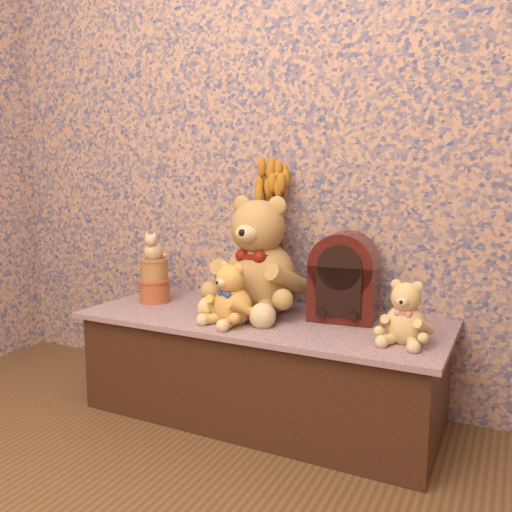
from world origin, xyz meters
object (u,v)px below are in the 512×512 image
Objects in this scene: teddy_medium at (233,291)px; biscuit_tin_lower at (155,291)px; teddy_small at (406,309)px; ceramic_vase at (272,280)px; cat_figurine at (153,245)px; teddy_large at (261,250)px; cathedral_radio at (344,276)px.

biscuit_tin_lower is (-0.45, 0.14, -0.07)m from teddy_medium.
ceramic_vase is at bearing 160.48° from teddy_small.
cat_figurine is (-1.06, 0.09, 0.13)m from teddy_small.
teddy_small is (0.61, 0.05, -0.01)m from teddy_medium.
teddy_small is at bearing 23.35° from teddy_medium.
teddy_medium is 1.87× the size of biscuit_tin_lower.
teddy_large is at bearing 8.21° from biscuit_tin_lower.
teddy_large is at bearing 169.61° from teddy_small.
teddy_small is at bearing -39.35° from cathedral_radio.
cathedral_radio is (0.34, 0.23, 0.04)m from teddy_medium.
teddy_large is at bearing 105.27° from teddy_medium.
teddy_small is 1.07m from biscuit_tin_lower.
ceramic_vase is (-0.33, 0.08, -0.06)m from cathedral_radio.
biscuit_tin_lower is 0.20m from cat_figurine.
teddy_large is 0.47m from cat_figurine.
biscuit_tin_lower is at bearing -170.72° from teddy_large.
cat_figurine is (-0.45, 0.14, 0.12)m from teddy_medium.
teddy_large is at bearing -10.05° from cat_figurine.
teddy_large is 0.51m from biscuit_tin_lower.
biscuit_tin_lower is (-1.06, 0.09, -0.06)m from teddy_small.
teddy_medium is at bearing -16.71° from biscuit_tin_lower.
teddy_medium is at bearing -34.97° from cat_figurine.
teddy_medium is (-0.01, -0.20, -0.12)m from teddy_large.
teddy_large is 0.34m from cathedral_radio.
teddy_medium is 0.31m from ceramic_vase.
teddy_small reaches higher than ceramic_vase.
teddy_small is (0.59, -0.15, -0.13)m from teddy_large.
cathedral_radio reaches higher than cat_figurine.
teddy_large is 2.24× the size of teddy_small.
ceramic_vase is 0.50m from biscuit_tin_lower.
teddy_medium is 0.73× the size of cathedral_radio.
cathedral_radio is 0.35m from ceramic_vase.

